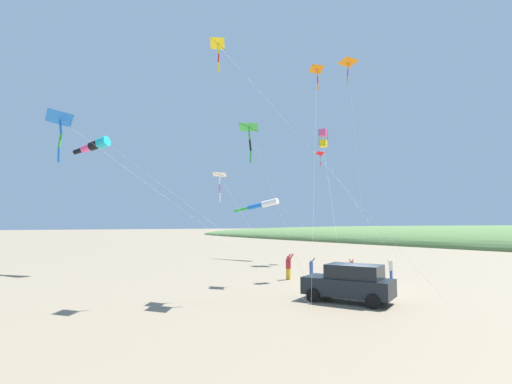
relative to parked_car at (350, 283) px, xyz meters
The scene contains 17 objects.
ground_plane 4.53m from the parked_car, 33.26° to the left, with size 600.00×600.00×0.00m, color gray.
parked_car is the anchor object (origin of this frame).
cooler_box 2.75m from the parked_car, ahead, with size 0.62×0.42×0.42m.
person_adult_flyer 8.01m from the parked_car, 71.32° to the left, with size 0.48×0.59×1.82m.
person_child_green_jacket 9.11m from the parked_car, 22.31° to the left, with size 0.48×0.39×1.44m.
person_child_grey_jacket 8.62m from the parked_car, 58.33° to the left, with size 0.49×0.51×1.43m.
person_bystander_far 9.58m from the parked_car, 39.29° to the left, with size 0.44×0.45×1.27m.
kite_delta_green_low_center 22.37m from the parked_car, 48.01° to the left, with size 4.50×12.85×11.43m.
kite_delta_small_distant 14.31m from the parked_car, 136.63° to the left, with size 8.99×8.21×13.95m.
kite_delta_rainbow_low_near 15.96m from the parked_car, 55.55° to the left, with size 7.54×7.01×15.38m.
kite_windsock_black_fish_shape 23.42m from the parked_car, 110.72° to the left, with size 10.92×15.23×11.07m.
kite_delta_long_streamer_left 19.22m from the parked_car, 132.25° to the left, with size 10.21×13.18×10.73m.
kite_box_striped_overhead 12.26m from the parked_car, 52.11° to the left, with size 6.15×7.25×10.76m.
kite_delta_long_streamer_right 9.42m from the parked_car, 137.82° to the left, with size 3.48×2.31×9.19m.
kite_windsock_magenta_far_left 24.05m from the parked_car, 63.71° to the left, with size 2.76×16.01×6.72m.
kite_delta_teal_far_right 29.80m from the parked_car, 39.45° to the left, with size 7.39×7.86×21.93m.
kite_delta_white_trailing 8.59m from the parked_car, 136.27° to the left, with size 3.46×2.61×6.66m.
Camera 1 is at (-18.64, -15.11, 3.81)m, focal length 26.56 mm.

